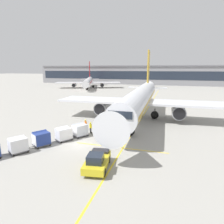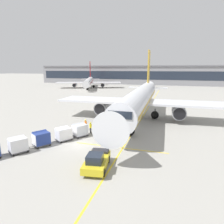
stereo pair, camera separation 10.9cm
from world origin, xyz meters
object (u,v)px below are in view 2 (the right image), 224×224
at_px(baggage_cart_second, 63,133).
at_px(pushback_tug, 97,161).
at_px(distant_airplane, 89,82).
at_px(baggage_cart_fourth, 18,144).
at_px(parked_airplane, 140,99).
at_px(baggage_cart_third, 41,138).
at_px(safety_cone_engine_keepout, 104,120).
at_px(ground_crew_by_carts, 91,127).
at_px(belt_loader, 103,126).
at_px(ground_crew_by_loader, 86,124).
at_px(baggage_cart_lead, 80,130).

bearing_deg(baggage_cart_second, pushback_tug, -39.86).
bearing_deg(distant_airplane, baggage_cart_fourth, -72.60).
height_order(parked_airplane, baggage_cart_third, parked_airplane).
bearing_deg(safety_cone_engine_keepout, parked_airplane, 36.96).
distance_m(parked_airplane, safety_cone_engine_keepout, 8.19).
bearing_deg(safety_cone_engine_keepout, baggage_cart_fourth, -108.85).
bearing_deg(baggage_cart_third, safety_cone_engine_keepout, 72.91).
bearing_deg(ground_crew_by_carts, baggage_cart_third, -122.30).
distance_m(baggage_cart_second, safety_cone_engine_keepout, 10.76).
xyz_separation_m(parked_airplane, belt_loader, (-4.17, -9.67, -3.07)).
distance_m(baggage_cart_third, ground_crew_by_loader, 8.31).
xyz_separation_m(baggage_cart_lead, baggage_cart_second, (-1.40, -2.22, 0.00)).
bearing_deg(parked_airplane, ground_crew_by_loader, -126.74).
distance_m(baggage_cart_lead, pushback_tug, 10.17).
relative_size(baggage_cart_lead, baggage_cart_fourth, 1.00).
bearing_deg(baggage_cart_fourth, ground_crew_by_carts, 59.12).
xyz_separation_m(pushback_tug, distant_airplane, (-34.05, 76.55, 2.35)).
bearing_deg(safety_cone_engine_keepout, distant_airplane, 115.83).
relative_size(baggage_cart_third, safety_cone_engine_keepout, 3.80).
distance_m(parked_airplane, distant_airplane, 65.62).
height_order(pushback_tug, ground_crew_by_loader, pushback_tug).
relative_size(ground_crew_by_carts, safety_cone_engine_keepout, 2.43).
relative_size(baggage_cart_lead, baggage_cart_third, 1.00).
height_order(baggage_cart_third, safety_cone_engine_keepout, baggage_cart_third).
xyz_separation_m(ground_crew_by_loader, distant_airplane, (-27.74, 65.16, 2.17)).
bearing_deg(parked_airplane, safety_cone_engine_keepout, -143.04).
bearing_deg(distant_airplane, pushback_tug, -66.02).
relative_size(ground_crew_by_loader, distant_airplane, 0.04).
bearing_deg(parked_airplane, baggage_cart_lead, -117.93).
bearing_deg(ground_crew_by_loader, belt_loader, -1.17).
height_order(baggage_cart_lead, pushback_tug, baggage_cart_lead).
bearing_deg(baggage_cart_second, baggage_cart_fourth, -121.00).
xyz_separation_m(pushback_tug, ground_crew_by_carts, (-4.90, 10.06, 0.17)).
xyz_separation_m(belt_loader, distant_airplane, (-30.74, 65.22, 2.29)).
bearing_deg(ground_crew_by_carts, pushback_tug, -64.02).
height_order(belt_loader, pushback_tug, belt_loader).
distance_m(baggage_cart_second, ground_crew_by_carts, 4.64).
relative_size(baggage_cart_fourth, safety_cone_engine_keepout, 3.80).
xyz_separation_m(parked_airplane, ground_crew_by_loader, (-7.17, -9.61, -2.95)).
height_order(parked_airplane, ground_crew_by_loader, parked_airplane).
bearing_deg(pushback_tug, parked_airplane, 87.66).
bearing_deg(safety_cone_engine_keepout, ground_crew_by_carts, -88.97).
bearing_deg(pushback_tug, baggage_cart_fourth, 174.80).
relative_size(safety_cone_engine_keepout, distant_airplane, 0.02).
bearing_deg(baggage_cart_fourth, parked_airplane, 60.78).
height_order(baggage_cart_second, baggage_cart_third, same).
bearing_deg(baggage_cart_lead, baggage_cart_third, -123.51).
bearing_deg(belt_loader, safety_cone_engine_keepout, 108.07).
height_order(baggage_cart_second, pushback_tug, baggage_cart_second).
relative_size(baggage_cart_fourth, distant_airplane, 0.07).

